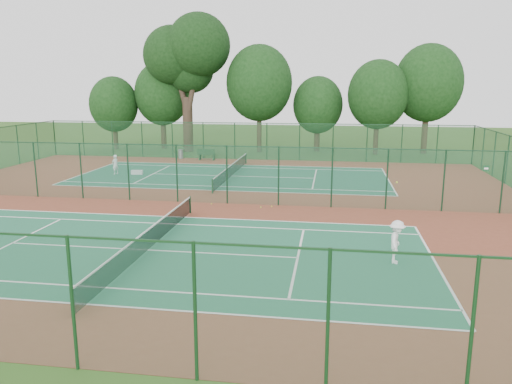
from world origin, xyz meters
TOP-DOWN VIEW (x-y plane):
  - ground at (0.00, 0.00)m, footprint 120.00×120.00m
  - red_pad at (0.00, 0.00)m, footprint 40.00×36.00m
  - court_near at (0.00, -9.00)m, footprint 23.77×10.97m
  - court_far at (0.00, 9.00)m, footprint 23.77×10.97m
  - fence_north at (0.00, 18.00)m, footprint 40.00×0.09m
  - fence_south at (0.00, -18.00)m, footprint 40.00×0.09m
  - fence_divider at (0.00, 0.00)m, footprint 40.00×0.09m
  - tennis_net_near at (0.00, -9.00)m, footprint 0.10×12.90m
  - tennis_net_far at (0.00, 9.00)m, footprint 0.10×12.90m
  - player_near at (10.29, -9.02)m, footprint 0.83×1.22m
  - player_far at (-9.30, 8.41)m, footprint 0.57×0.67m
  - trash_bin at (-6.78, 17.60)m, footprint 0.58×0.58m
  - bench at (-4.04, 16.88)m, footprint 1.74×0.60m
  - kit_bag at (-7.60, 8.59)m, footprint 0.94×0.46m
  - stray_ball_a at (4.28, -0.50)m, footprint 0.08×0.08m
  - stray_ball_b at (3.68, -0.78)m, footprint 0.07×0.07m
  - stray_ball_c at (0.66, -0.35)m, footprint 0.07×0.07m
  - big_tree at (-7.43, 23.02)m, footprint 9.22×6.75m
  - evergreen_row at (0.50, 24.25)m, footprint 39.00×5.00m

SIDE VIEW (x-z plane):
  - ground at x=0.00m, z-range 0.00..0.00m
  - evergreen_row at x=0.50m, z-range -6.00..6.00m
  - red_pad at x=0.00m, z-range 0.00..0.01m
  - court_near at x=0.00m, z-range 0.01..0.02m
  - court_far at x=0.00m, z-range 0.01..0.02m
  - stray_ball_b at x=3.68m, z-range 0.01..0.08m
  - stray_ball_c at x=0.66m, z-range 0.01..0.08m
  - stray_ball_a at x=4.28m, z-range 0.01..0.09m
  - kit_bag at x=-7.60m, z-range 0.01..0.35m
  - trash_bin at x=-6.78m, z-range 0.01..0.87m
  - tennis_net_near at x=0.00m, z-range 0.06..1.03m
  - tennis_net_far at x=0.00m, z-range 0.06..1.03m
  - bench at x=-4.04m, z-range 0.03..1.08m
  - player_far at x=-9.30m, z-range 0.02..1.56m
  - player_near at x=10.29m, z-range 0.02..1.77m
  - fence_north at x=0.00m, z-range 0.01..3.51m
  - fence_south at x=0.00m, z-range 0.01..3.51m
  - fence_divider at x=0.00m, z-range 0.01..3.51m
  - big_tree at x=-7.43m, z-range 2.95..17.10m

